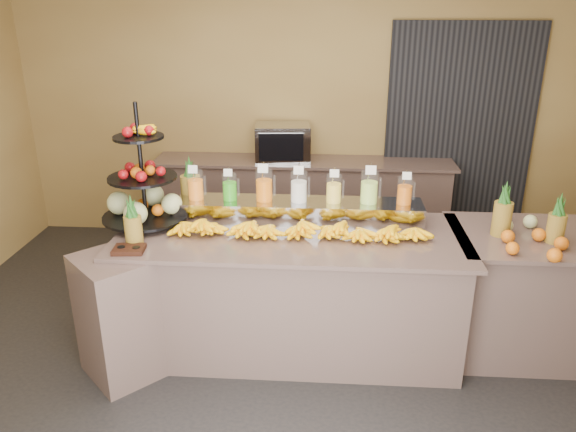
# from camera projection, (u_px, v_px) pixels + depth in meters

# --- Properties ---
(ground) EXTENTS (6.00, 6.00, 0.00)m
(ground) POSITION_uv_depth(u_px,v_px,m) (288.00, 368.00, 4.07)
(ground) COLOR black
(ground) RESTS_ON ground
(room_envelope) EXTENTS (6.04, 5.02, 2.82)m
(room_envelope) POSITION_uv_depth(u_px,v_px,m) (321.00, 90.00, 4.10)
(room_envelope) COLOR olive
(room_envelope) RESTS_ON ground
(buffet_counter) EXTENTS (2.75, 1.25, 0.93)m
(buffet_counter) POSITION_uv_depth(u_px,v_px,m) (275.00, 293.00, 4.15)
(buffet_counter) COLOR gray
(buffet_counter) RESTS_ON ground
(right_counter) EXTENTS (1.08, 0.88, 0.93)m
(right_counter) POSITION_uv_depth(u_px,v_px,m) (521.00, 292.00, 4.16)
(right_counter) COLOR gray
(right_counter) RESTS_ON ground
(back_ledge) EXTENTS (3.10, 0.55, 0.93)m
(back_ledge) POSITION_uv_depth(u_px,v_px,m) (303.00, 202.00, 5.99)
(back_ledge) COLOR gray
(back_ledge) RESTS_ON ground
(pitcher_tray) EXTENTS (1.85, 0.30, 0.15)m
(pitcher_tray) POSITION_uv_depth(u_px,v_px,m) (299.00, 210.00, 4.24)
(pitcher_tray) COLOR gray
(pitcher_tray) RESTS_ON buffet_counter
(juice_pitcher_orange_a) EXTENTS (0.12, 0.12, 0.29)m
(juice_pitcher_orange_a) POSITION_uv_depth(u_px,v_px,m) (196.00, 187.00, 4.22)
(juice_pitcher_orange_a) COLOR silver
(juice_pitcher_orange_a) RESTS_ON pitcher_tray
(juice_pitcher_green) EXTENTS (0.11, 0.11, 0.26)m
(juice_pitcher_green) POSITION_uv_depth(u_px,v_px,m) (230.00, 188.00, 4.21)
(juice_pitcher_green) COLOR silver
(juice_pitcher_green) RESTS_ON pitcher_tray
(juice_pitcher_orange_b) EXTENTS (0.13, 0.13, 0.31)m
(juice_pitcher_orange_b) POSITION_uv_depth(u_px,v_px,m) (264.00, 187.00, 4.19)
(juice_pitcher_orange_b) COLOR silver
(juice_pitcher_orange_b) RESTS_ON pitcher_tray
(juice_pitcher_milk) EXTENTS (0.12, 0.13, 0.30)m
(juice_pitcher_milk) POSITION_uv_depth(u_px,v_px,m) (299.00, 188.00, 4.17)
(juice_pitcher_milk) COLOR silver
(juice_pitcher_milk) RESTS_ON pitcher_tray
(juice_pitcher_lemon) EXTENTS (0.12, 0.12, 0.28)m
(juice_pitcher_lemon) POSITION_uv_depth(u_px,v_px,m) (334.00, 190.00, 4.16)
(juice_pitcher_lemon) COLOR silver
(juice_pitcher_lemon) RESTS_ON pitcher_tray
(juice_pitcher_lime) EXTENTS (0.13, 0.13, 0.32)m
(juice_pitcher_lime) POSITION_uv_depth(u_px,v_px,m) (369.00, 189.00, 4.14)
(juice_pitcher_lime) COLOR silver
(juice_pitcher_lime) RESTS_ON pitcher_tray
(juice_pitcher_orange_c) EXTENTS (0.11, 0.12, 0.27)m
(juice_pitcher_orange_c) POSITION_uv_depth(u_px,v_px,m) (405.00, 192.00, 4.13)
(juice_pitcher_orange_c) COLOR silver
(juice_pitcher_orange_c) RESTS_ON pitcher_tray
(banana_heap) EXTENTS (1.91, 0.17, 0.16)m
(banana_heap) POSITION_uv_depth(u_px,v_px,m) (299.00, 227.00, 3.96)
(banana_heap) COLOR yellow
(banana_heap) RESTS_ON buffet_counter
(fruit_stand) EXTENTS (0.77, 0.77, 0.90)m
(fruit_stand) POSITION_uv_depth(u_px,v_px,m) (150.00, 193.00, 4.14)
(fruit_stand) COLOR black
(fruit_stand) RESTS_ON buffet_counter
(condiment_caddy) EXTENTS (0.22, 0.17, 0.03)m
(condiment_caddy) POSITION_uv_depth(u_px,v_px,m) (129.00, 249.00, 3.73)
(condiment_caddy) COLOR black
(condiment_caddy) RESTS_ON buffet_counter
(pineapple_left_a) EXTENTS (0.12, 0.12, 0.36)m
(pineapple_left_a) POSITION_uv_depth(u_px,v_px,m) (133.00, 226.00, 3.80)
(pineapple_left_a) COLOR brown
(pineapple_left_a) RESTS_ON buffet_counter
(pineapple_left_b) EXTENTS (0.15, 0.15, 0.45)m
(pineapple_left_b) POSITION_uv_depth(u_px,v_px,m) (191.00, 190.00, 4.39)
(pineapple_left_b) COLOR brown
(pineapple_left_b) RESTS_ON buffet_counter
(right_fruit_pile) EXTENTS (0.46, 0.44, 0.24)m
(right_fruit_pile) POSITION_uv_depth(u_px,v_px,m) (529.00, 234.00, 3.81)
(right_fruit_pile) COLOR brown
(right_fruit_pile) RESTS_ON right_counter
(oven_warmer) EXTENTS (0.59, 0.44, 0.37)m
(oven_warmer) POSITION_uv_depth(u_px,v_px,m) (283.00, 142.00, 5.76)
(oven_warmer) COLOR gray
(oven_warmer) RESTS_ON back_ledge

